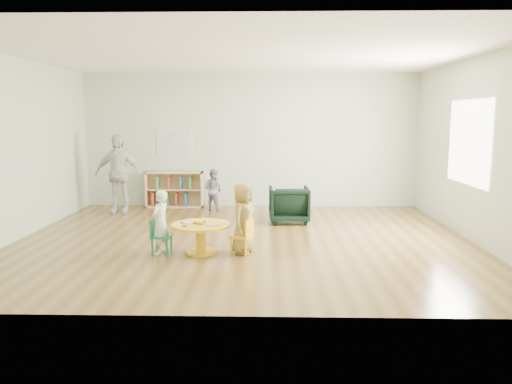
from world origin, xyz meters
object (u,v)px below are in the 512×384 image
activity_table (201,233)px  toddler (213,190)px  kid_chair_left (159,235)px  kid_chair_right (244,235)px  child_right (243,218)px  armchair (289,204)px  bookshelf (174,190)px  adult_caretaker (118,174)px  child_left (160,222)px

activity_table → toddler: bearing=93.2°
kid_chair_left → kid_chair_right: size_ratio=0.98×
kid_chair_left → child_right: bearing=96.9°
activity_table → child_right: 0.62m
armchair → kid_chair_left: bearing=46.1°
bookshelf → child_right: bearing=-65.6°
kid_chair_left → adult_caretaker: size_ratio=0.32×
adult_caretaker → kid_chair_left: bearing=-63.3°
child_right → toddler: bearing=31.4°
child_left → activity_table: bearing=117.5°
child_left → toddler: child_left is taller
kid_chair_left → armchair: bearing=143.3°
bookshelf → armchair: size_ratio=1.67×
child_right → toddler: size_ratio=1.17×
armchair → child_left: size_ratio=0.80×
toddler → kid_chair_right: bearing=130.1°
child_right → kid_chair_left: bearing=110.0°
kid_chair_left → adult_caretaker: bearing=-149.0°
bookshelf → armchair: (2.37, -1.52, -0.04)m
kid_chair_right → toddler: toddler is taller
kid_chair_left → armchair: armchair is taller
bookshelf → kid_chair_right: bearing=-65.7°
bookshelf → toddler: toddler is taller
kid_chair_right → armchair: armchair is taller
kid_chair_left → toddler: bearing=177.9°
kid_chair_left → child_left: child_left is taller
adult_caretaker → child_left: bearing=-63.0°
kid_chair_left → child_left: bearing=51.6°
bookshelf → child_right: 3.97m
kid_chair_right → armchair: size_ratio=0.70×
activity_table → child_left: size_ratio=0.93×
child_right → activity_table: bearing=108.7°
child_right → adult_caretaker: bearing=59.8°
armchair → toddler: toddler is taller
bookshelf → child_left: size_ratio=1.35×
activity_table → bookshelf: size_ratio=0.69×
bookshelf → child_right: (1.64, -3.61, 0.13)m
bookshelf → armchair: bearing=-32.7°
kid_chair_right → child_right: 0.24m
child_right → child_left: bearing=111.5°
activity_table → toddler: 3.22m
kid_chair_right → kid_chair_left: bearing=108.9°
kid_chair_left → toddler: (0.41, 3.24, 0.16)m
kid_chair_right → adult_caretaker: adult_caretaker is taller
kid_chair_right → adult_caretaker: (-2.63, 3.00, 0.51)m
activity_table → kid_chair_right: (0.60, -0.05, -0.02)m
kid_chair_left → adult_caretaker: adult_caretaker is taller
child_left → adult_caretaker: bearing=-132.7°
bookshelf → toddler: 0.97m
kid_chair_right → adult_caretaker: size_ratio=0.33×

